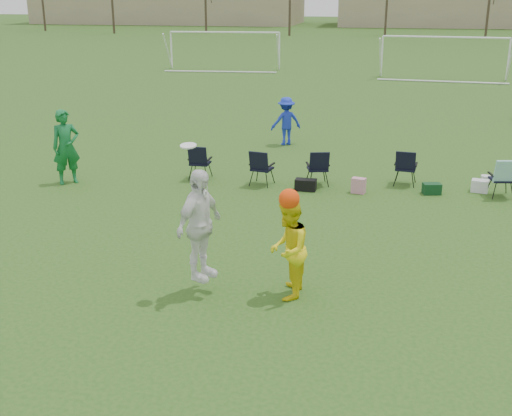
% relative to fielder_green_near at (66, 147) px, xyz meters
% --- Properties ---
extents(ground, '(260.00, 260.00, 0.00)m').
position_rel_fielder_green_near_xyz_m(ground, '(7.48, -6.88, -1.01)').
color(ground, '#295019').
rests_on(ground, ground).
extents(fielder_green_near, '(0.87, 0.85, 2.01)m').
position_rel_fielder_green_near_xyz_m(fielder_green_near, '(0.00, 0.00, 0.00)').
color(fielder_green_near, '#136C32').
rests_on(fielder_green_near, ground).
extents(fielder_blue, '(1.20, 1.03, 1.62)m').
position_rel_fielder_green_near_xyz_m(fielder_blue, '(5.07, 5.78, -0.20)').
color(fielder_blue, '#1930C1').
rests_on(fielder_blue, ground).
extents(center_contest, '(2.22, 1.23, 2.65)m').
position_rel_fielder_green_near_xyz_m(center_contest, '(6.17, -5.69, 0.08)').
color(center_contest, white).
rests_on(center_contest, ground).
extents(sideline_setup, '(11.24, 1.80, 1.73)m').
position_rel_fielder_green_near_xyz_m(sideline_setup, '(9.12, 1.25, -0.49)').
color(sideline_setup, '#0E3612').
rests_on(sideline_setup, ground).
extents(goal_left, '(7.39, 0.76, 2.46)m').
position_rel_fielder_green_near_xyz_m(goal_left, '(-2.52, 27.12, 0.92)').
color(goal_left, white).
rests_on(goal_left, ground).
extents(goal_mid, '(7.40, 0.63, 2.46)m').
position_rel_fielder_green_near_xyz_m(goal_mid, '(11.48, 25.12, 0.92)').
color(goal_mid, white).
rests_on(goal_mid, ground).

